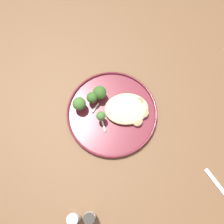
{
  "coord_description": "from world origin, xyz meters",
  "views": [
    {
      "loc": [
        0.02,
        -0.26,
        1.53
      ],
      "look_at": [
        0.04,
        -0.01,
        0.76
      ],
      "focal_mm": 41.09,
      "sensor_mm": 36.0,
      "label": 1
    }
  ],
  "objects_px": {
    "seared_scallop_front_small": "(132,112)",
    "seared_scallop_tiny_bay": "(126,116)",
    "pepper_shaker": "(90,218)",
    "seared_scallop_left_edge": "(137,121)",
    "broccoli_floret_split_head": "(79,104)",
    "broccoli_floret_small_sprig": "(100,93)",
    "seared_scallop_right_edge": "(122,104)",
    "broccoli_floret_front_edge": "(102,116)",
    "dinner_plate": "(112,113)",
    "seared_scallop_rear_pale": "(143,113)",
    "seared_scallop_half_hidden": "(140,102)",
    "seared_scallop_large_seared": "(123,110)",
    "broccoli_floret_beside_noodles": "(92,98)",
    "salt_shaker": "(74,219)"
  },
  "relations": [
    {
      "from": "broccoli_floret_small_sprig",
      "to": "salt_shaker",
      "type": "distance_m",
      "value": 0.37
    },
    {
      "from": "seared_scallop_front_small",
      "to": "seared_scallop_tiny_bay",
      "type": "bearing_deg",
      "value": -147.77
    },
    {
      "from": "seared_scallop_left_edge",
      "to": "broccoli_floret_split_head",
      "type": "bearing_deg",
      "value": 161.37
    },
    {
      "from": "seared_scallop_half_hidden",
      "to": "seared_scallop_left_edge",
      "type": "bearing_deg",
      "value": -102.26
    },
    {
      "from": "seared_scallop_half_hidden",
      "to": "broccoli_floret_small_sprig",
      "type": "bearing_deg",
      "value": 165.94
    },
    {
      "from": "salt_shaker",
      "to": "seared_scallop_large_seared",
      "type": "bearing_deg",
      "value": 62.88
    },
    {
      "from": "seared_scallop_rear_pale",
      "to": "broccoli_floret_split_head",
      "type": "distance_m",
      "value": 0.2
    },
    {
      "from": "seared_scallop_tiny_bay",
      "to": "broccoli_floret_split_head",
      "type": "bearing_deg",
      "value": 163.75
    },
    {
      "from": "salt_shaker",
      "to": "pepper_shaker",
      "type": "height_order",
      "value": "same"
    },
    {
      "from": "seared_scallop_right_edge",
      "to": "seared_scallop_tiny_bay",
      "type": "height_order",
      "value": "same"
    },
    {
      "from": "dinner_plate",
      "to": "seared_scallop_left_edge",
      "type": "relative_size",
      "value": 8.79
    },
    {
      "from": "broccoli_floret_small_sprig",
      "to": "seared_scallop_left_edge",
      "type": "bearing_deg",
      "value": -39.86
    },
    {
      "from": "pepper_shaker",
      "to": "seared_scallop_large_seared",
      "type": "bearing_deg",
      "value": 69.72
    },
    {
      "from": "broccoli_floret_small_sprig",
      "to": "seared_scallop_large_seared",
      "type": "bearing_deg",
      "value": -38.76
    },
    {
      "from": "dinner_plate",
      "to": "seared_scallop_front_small",
      "type": "xyz_separation_m",
      "value": [
        0.06,
        -0.0,
        0.01
      ]
    },
    {
      "from": "seared_scallop_half_hidden",
      "to": "broccoli_floret_small_sprig",
      "type": "relative_size",
      "value": 0.48
    },
    {
      "from": "seared_scallop_half_hidden",
      "to": "salt_shaker",
      "type": "xyz_separation_m",
      "value": [
        -0.21,
        -0.33,
        0.01
      ]
    },
    {
      "from": "seared_scallop_half_hidden",
      "to": "broccoli_floret_small_sprig",
      "type": "xyz_separation_m",
      "value": [
        -0.13,
        0.03,
        0.02
      ]
    },
    {
      "from": "seared_scallop_left_edge",
      "to": "broccoli_floret_front_edge",
      "type": "height_order",
      "value": "broccoli_floret_front_edge"
    },
    {
      "from": "broccoli_floret_small_sprig",
      "to": "seared_scallop_right_edge",
      "type": "bearing_deg",
      "value": -27.08
    },
    {
      "from": "seared_scallop_tiny_bay",
      "to": "seared_scallop_large_seared",
      "type": "bearing_deg",
      "value": 117.06
    },
    {
      "from": "broccoli_floret_beside_noodles",
      "to": "broccoli_floret_small_sprig",
      "type": "bearing_deg",
      "value": 31.08
    },
    {
      "from": "dinner_plate",
      "to": "broccoli_floret_front_edge",
      "type": "bearing_deg",
      "value": -148.37
    },
    {
      "from": "seared_scallop_rear_pale",
      "to": "dinner_plate",
      "type": "bearing_deg",
      "value": 174.78
    },
    {
      "from": "seared_scallop_half_hidden",
      "to": "seared_scallop_rear_pale",
      "type": "xyz_separation_m",
      "value": [
        0.01,
        -0.04,
        -0.0
      ]
    },
    {
      "from": "seared_scallop_half_hidden",
      "to": "seared_scallop_large_seared",
      "type": "distance_m",
      "value": 0.06
    },
    {
      "from": "seared_scallop_right_edge",
      "to": "pepper_shaker",
      "type": "xyz_separation_m",
      "value": [
        -0.11,
        -0.33,
        0.01
      ]
    },
    {
      "from": "seared_scallop_rear_pale",
      "to": "seared_scallop_tiny_bay",
      "type": "distance_m",
      "value": 0.05
    },
    {
      "from": "seared_scallop_tiny_bay",
      "to": "pepper_shaker",
      "type": "xyz_separation_m",
      "value": [
        -0.12,
        -0.29,
        0.01
      ]
    },
    {
      "from": "seared_scallop_left_edge",
      "to": "broccoli_floret_small_sprig",
      "type": "height_order",
      "value": "broccoli_floret_small_sprig"
    },
    {
      "from": "seared_scallop_half_hidden",
      "to": "seared_scallop_tiny_bay",
      "type": "distance_m",
      "value": 0.06
    },
    {
      "from": "seared_scallop_half_hidden",
      "to": "seared_scallop_left_edge",
      "type": "relative_size",
      "value": 0.81
    },
    {
      "from": "dinner_plate",
      "to": "seared_scallop_front_small",
      "type": "bearing_deg",
      "value": -3.78
    },
    {
      "from": "salt_shaker",
      "to": "seared_scallop_left_edge",
      "type": "bearing_deg",
      "value": 53.34
    },
    {
      "from": "seared_scallop_large_seared",
      "to": "salt_shaker",
      "type": "height_order",
      "value": "salt_shaker"
    },
    {
      "from": "broccoli_floret_front_edge",
      "to": "broccoli_floret_split_head",
      "type": "relative_size",
      "value": 0.93
    },
    {
      "from": "seared_scallop_right_edge",
      "to": "broccoli_floret_beside_noodles",
      "type": "relative_size",
      "value": 0.43
    },
    {
      "from": "seared_scallop_large_seared",
      "to": "seared_scallop_tiny_bay",
      "type": "relative_size",
      "value": 0.9
    },
    {
      "from": "dinner_plate",
      "to": "seared_scallop_half_hidden",
      "type": "relative_size",
      "value": 10.79
    },
    {
      "from": "seared_scallop_large_seared",
      "to": "seared_scallop_front_small",
      "type": "xyz_separation_m",
      "value": [
        0.03,
        -0.01,
        0.0
      ]
    },
    {
      "from": "seared_scallop_rear_pale",
      "to": "broccoli_floret_small_sprig",
      "type": "bearing_deg",
      "value": 153.0
    },
    {
      "from": "seared_scallop_left_edge",
      "to": "seared_scallop_rear_pale",
      "type": "distance_m",
      "value": 0.03
    },
    {
      "from": "seared_scallop_right_edge",
      "to": "seared_scallop_tiny_bay",
      "type": "distance_m",
      "value": 0.04
    },
    {
      "from": "broccoli_floret_front_edge",
      "to": "broccoli_floret_small_sprig",
      "type": "height_order",
      "value": "broccoli_floret_small_sprig"
    },
    {
      "from": "salt_shaker",
      "to": "broccoli_floret_split_head",
      "type": "bearing_deg",
      "value": 85.87
    },
    {
      "from": "broccoli_floret_split_head",
      "to": "pepper_shaker",
      "type": "relative_size",
      "value": 0.84
    },
    {
      "from": "seared_scallop_rear_pale",
      "to": "pepper_shaker",
      "type": "xyz_separation_m",
      "value": [
        -0.18,
        -0.3,
        0.01
      ]
    },
    {
      "from": "broccoli_floret_front_edge",
      "to": "broccoli_floret_split_head",
      "type": "xyz_separation_m",
      "value": [
        -0.07,
        0.04,
        0.0
      ]
    },
    {
      "from": "dinner_plate",
      "to": "broccoli_floret_beside_noodles",
      "type": "distance_m",
      "value": 0.08
    },
    {
      "from": "seared_scallop_half_hidden",
      "to": "seared_scallop_large_seared",
      "type": "bearing_deg",
      "value": -157.16
    }
  ]
}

